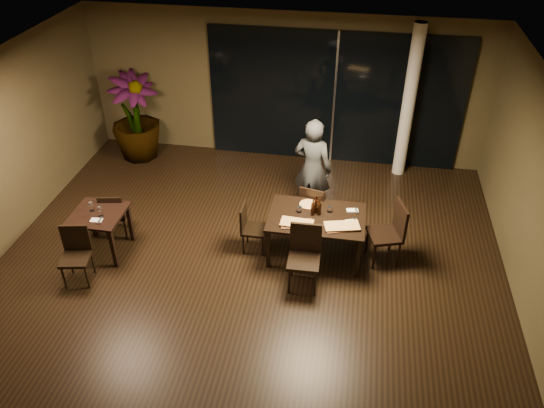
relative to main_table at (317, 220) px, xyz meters
The scene contains 30 objects.
ground 1.45m from the main_table, 141.34° to the right, with size 8.00×8.00×0.00m, color black.
wall_back 3.50m from the main_table, 107.10° to the left, with size 8.00×0.10×3.00m, color #494026.
ceiling 2.67m from the main_table, 141.34° to the right, with size 8.00×8.00×0.04m, color silver.
window_panel 3.23m from the main_table, 90.00° to the left, with size 5.00×0.06×2.70m, color black.
column 3.28m from the main_table, 63.84° to the left, with size 0.24×0.24×3.00m, color silver.
main_table is the anchor object (origin of this frame).
side_table 3.44m from the main_table, behind, with size 0.80×0.80×0.75m.
chair_main_far 0.63m from the main_table, 100.28° to the left, with size 0.51×0.51×0.92m.
chair_main_near 0.70m from the main_table, 98.59° to the right, with size 0.48×0.48×1.01m.
chair_main_left 1.08m from the main_table, behind, with size 0.39×0.39×0.84m.
chair_main_right 1.16m from the main_table, ahead, with size 0.61×0.61×1.04m.
chair_side_far 3.36m from the main_table, behind, with size 0.46×0.46×0.85m.
chair_side_near 3.68m from the main_table, 161.60° to the right, with size 0.49×0.49×0.91m.
diner 1.19m from the main_table, 99.85° to the left, with size 0.62×0.42×1.84m, color #2D2F32.
potted_plant 4.77m from the main_table, 146.94° to the left, with size 0.98×0.98×1.80m, color #1D4918.
pizza_board_left 0.39m from the main_table, 137.40° to the right, with size 0.50×0.25×0.01m, color #3E2314.
pizza_board_right 0.47m from the main_table, 28.51° to the right, with size 0.52×0.26×0.01m, color #4A2C17.
oblong_pizza_left 0.39m from the main_table, 137.40° to the right, with size 0.48×0.23×0.02m, color maroon, non-canonical shape.
oblong_pizza_right 0.47m from the main_table, 28.51° to the right, with size 0.50×0.23×0.02m, color maroon, non-canonical shape.
round_pizza 0.34m from the main_table, 119.85° to the left, with size 0.28×0.28×0.01m, color #A72A12.
bottle_a 0.23m from the main_table, 154.86° to the left, with size 0.06×0.06×0.28m, color black, non-canonical shape.
bottle_b 0.23m from the main_table, 66.43° to the left, with size 0.07×0.07×0.30m, color black, non-canonical shape.
bottle_c 0.26m from the main_table, 104.09° to the left, with size 0.07×0.07×0.31m, color black, non-canonical shape.
tumbler_left 0.32m from the main_table, 165.25° to the left, with size 0.08×0.08×0.09m, color white.
tumbler_right 0.28m from the main_table, 40.83° to the left, with size 0.08×0.08×0.09m, color white.
napkin_near 0.55m from the main_table, ahead, with size 0.18×0.10×0.01m, color white.
napkin_far 0.60m from the main_table, 24.56° to the left, with size 0.18×0.10×0.01m, color white.
wine_glass_a 3.54m from the main_table, behind, with size 0.07×0.07×0.16m, color white, non-canonical shape.
wine_glass_b 3.36m from the main_table, behind, with size 0.08×0.08×0.18m, color white, non-canonical shape.
side_napkin 3.40m from the main_table, 168.32° to the right, with size 0.18×0.11×0.01m, color white.
Camera 1 is at (1.44, -5.88, 5.59)m, focal length 35.00 mm.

